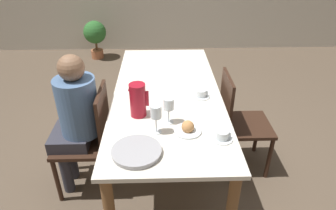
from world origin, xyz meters
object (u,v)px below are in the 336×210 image
(chair_person_side, at_px, (90,138))
(wine_glass_juice, at_px, (168,105))
(bread_plate, at_px, (188,128))
(serving_tray, at_px, (137,152))
(potted_plant, at_px, (95,35))
(chair_opposite, at_px, (238,121))
(wine_glass_water, at_px, (156,113))
(teacup_across, at_px, (201,94))
(person_seated, at_px, (75,115))
(teacup_near_person, at_px, (222,136))
(red_pitcher, at_px, (138,100))

(chair_person_side, height_order, wine_glass_juice, wine_glass_juice)
(bread_plate, bearing_deg, serving_tray, -146.53)
(chair_person_side, height_order, potted_plant, chair_person_side)
(serving_tray, relative_size, potted_plant, 0.47)
(chair_person_side, bearing_deg, bread_plate, -114.05)
(chair_opposite, bearing_deg, wine_glass_water, -52.29)
(chair_person_side, relative_size, wine_glass_juice, 4.81)
(chair_person_side, xyz_separation_m, teacup_across, (0.89, 0.14, 0.31))
(wine_glass_water, bearing_deg, wine_glass_juice, 54.16)
(chair_opposite, relative_size, person_seated, 0.77)
(teacup_near_person, distance_m, teacup_across, 0.56)
(chair_opposite, bearing_deg, person_seated, -81.27)
(chair_person_side, relative_size, chair_opposite, 1.00)
(chair_opposite, relative_size, red_pitcher, 3.71)
(serving_tray, bearing_deg, potted_plant, 104.73)
(potted_plant, bearing_deg, chair_opposite, -57.56)
(person_seated, bearing_deg, serving_tray, -137.57)
(red_pitcher, relative_size, wine_glass_water, 1.21)
(potted_plant, bearing_deg, wine_glass_juice, -70.58)
(teacup_across, height_order, serving_tray, teacup_across)
(chair_person_side, xyz_separation_m, bread_plate, (0.74, -0.33, 0.31))
(chair_opposite, bearing_deg, serving_tray, -47.27)
(potted_plant, bearing_deg, chair_person_side, -80.38)
(red_pitcher, xyz_separation_m, wine_glass_juice, (0.21, -0.10, 0.01))
(teacup_across, relative_size, potted_plant, 0.22)
(wine_glass_juice, height_order, teacup_across, wine_glass_juice)
(teacup_near_person, height_order, bread_plate, bread_plate)
(chair_person_side, distance_m, bread_plate, 0.87)
(person_seated, bearing_deg, wine_glass_water, -118.67)
(chair_opposite, bearing_deg, teacup_near_person, -24.51)
(teacup_across, bearing_deg, person_seated, -172.51)
(person_seated, distance_m, bread_plate, 0.90)
(wine_glass_water, xyz_separation_m, bread_plate, (0.21, -0.00, -0.12))
(wine_glass_water, distance_m, potted_plant, 3.47)
(chair_person_side, height_order, serving_tray, chair_person_side)
(red_pitcher, distance_m, teacup_across, 0.55)
(wine_glass_water, bearing_deg, person_seated, 151.33)
(wine_glass_water, bearing_deg, potted_plant, 107.51)
(wine_glass_water, bearing_deg, red_pitcher, 120.83)
(wine_glass_water, relative_size, bread_plate, 1.12)
(chair_opposite, relative_size, wine_glass_water, 4.48)
(serving_tray, bearing_deg, red_pitcher, 91.51)
(chair_opposite, distance_m, teacup_across, 0.47)
(chair_person_side, bearing_deg, teacup_near_person, -113.65)
(wine_glass_water, relative_size, potted_plant, 0.32)
(person_seated, xyz_separation_m, wine_glass_water, (0.62, -0.34, 0.22))
(bread_plate, bearing_deg, person_seated, 157.65)
(person_seated, xyz_separation_m, bread_plate, (0.83, -0.34, 0.09))
(chair_opposite, height_order, serving_tray, chair_opposite)
(bread_plate, bearing_deg, red_pitcher, 147.32)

